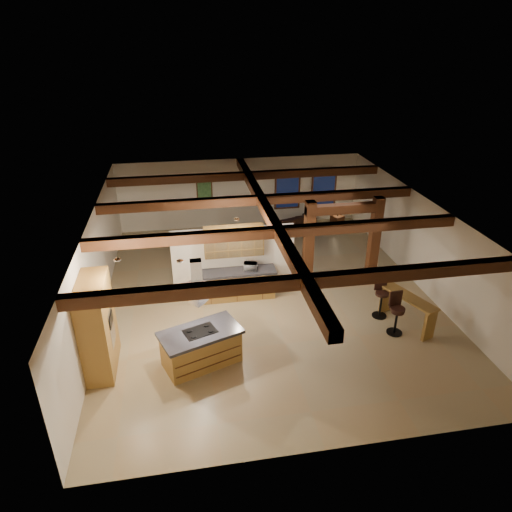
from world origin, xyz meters
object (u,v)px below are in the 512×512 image
Objects in this scene: kitchen_island at (201,347)px; bar_counter at (407,306)px; dining_table at (243,253)px; sofa at (293,222)px.

bar_counter is at bearing 6.83° from kitchen_island.
dining_table is 0.91× the size of sofa.
dining_table is 6.21m from bar_counter.
kitchen_island is at bearing -173.17° from bar_counter.
sofa is 7.58m from bar_counter.
bar_counter reaches higher than dining_table.
kitchen_island is 1.21× the size of dining_table.
bar_counter is at bearing -27.13° from dining_table.
bar_counter is (3.97, -4.77, 0.31)m from dining_table.
bar_counter is (5.81, 0.70, 0.14)m from kitchen_island.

